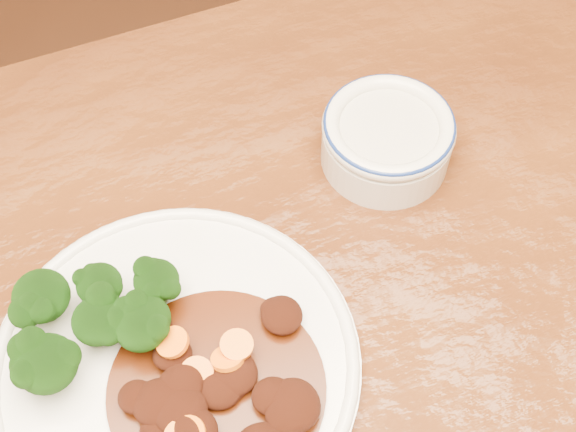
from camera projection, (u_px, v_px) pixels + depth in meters
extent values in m
cube|color=#5B2C10|center=(274.00, 414.00, 0.65)|extent=(1.60, 1.07, 0.04)
cylinder|color=white|center=(176.00, 366.00, 0.65)|extent=(0.30, 0.30, 0.01)
torus|color=white|center=(175.00, 363.00, 0.64)|extent=(0.30, 0.30, 0.01)
cylinder|color=#618B48|center=(150.00, 331.00, 0.65)|extent=(0.01, 0.01, 0.02)
ellipsoid|color=black|center=(146.00, 319.00, 0.63)|extent=(0.04, 0.04, 0.03)
cylinder|color=#618B48|center=(49.00, 310.00, 0.66)|extent=(0.01, 0.01, 0.02)
ellipsoid|color=black|center=(41.00, 296.00, 0.64)|extent=(0.05, 0.05, 0.04)
cylinder|color=#618B48|center=(104.00, 296.00, 0.67)|extent=(0.01, 0.01, 0.02)
ellipsoid|color=black|center=(99.00, 284.00, 0.65)|extent=(0.04, 0.04, 0.03)
cylinder|color=#618B48|center=(160.00, 293.00, 0.67)|extent=(0.01, 0.01, 0.02)
ellipsoid|color=black|center=(156.00, 280.00, 0.65)|extent=(0.04, 0.04, 0.03)
cylinder|color=#618B48|center=(104.00, 333.00, 0.65)|extent=(0.01, 0.01, 0.02)
ellipsoid|color=black|center=(98.00, 321.00, 0.63)|extent=(0.04, 0.04, 0.03)
cylinder|color=#618B48|center=(54.00, 376.00, 0.63)|extent=(0.01, 0.01, 0.02)
ellipsoid|color=black|center=(47.00, 364.00, 0.61)|extent=(0.05, 0.05, 0.04)
cylinder|color=#618B48|center=(145.00, 339.00, 0.64)|extent=(0.01, 0.01, 0.02)
ellipsoid|color=black|center=(141.00, 326.00, 0.63)|extent=(0.04, 0.04, 0.03)
cylinder|color=#441E07|center=(217.00, 389.00, 0.63)|extent=(0.17, 0.17, 0.00)
ellipsoid|color=black|center=(282.00, 315.00, 0.65)|extent=(0.03, 0.04, 0.02)
ellipsoid|color=black|center=(229.00, 369.00, 0.63)|extent=(0.03, 0.03, 0.01)
ellipsoid|color=black|center=(275.00, 309.00, 0.65)|extent=(0.03, 0.02, 0.01)
ellipsoid|color=black|center=(181.00, 411.00, 0.60)|extent=(0.04, 0.04, 0.02)
ellipsoid|color=black|center=(181.00, 385.00, 0.62)|extent=(0.04, 0.03, 0.02)
ellipsoid|color=black|center=(220.00, 390.00, 0.62)|extent=(0.04, 0.03, 0.02)
ellipsoid|color=black|center=(272.00, 396.00, 0.61)|extent=(0.03, 0.03, 0.02)
ellipsoid|color=black|center=(294.00, 405.00, 0.61)|extent=(0.04, 0.04, 0.02)
ellipsoid|color=black|center=(229.00, 388.00, 0.62)|extent=(0.03, 0.02, 0.01)
ellipsoid|color=black|center=(192.00, 431.00, 0.59)|extent=(0.04, 0.04, 0.02)
ellipsoid|color=black|center=(289.00, 414.00, 0.60)|extent=(0.04, 0.03, 0.02)
ellipsoid|color=black|center=(182.00, 423.00, 0.60)|extent=(0.04, 0.03, 0.02)
ellipsoid|color=black|center=(145.00, 328.00, 0.64)|extent=(0.04, 0.04, 0.02)
ellipsoid|color=black|center=(161.00, 402.00, 0.61)|extent=(0.04, 0.04, 0.02)
ellipsoid|color=black|center=(235.00, 374.00, 0.62)|extent=(0.04, 0.04, 0.02)
ellipsoid|color=black|center=(172.00, 355.00, 0.63)|extent=(0.03, 0.03, 0.02)
ellipsoid|color=black|center=(136.00, 397.00, 0.61)|extent=(0.03, 0.03, 0.01)
cylinder|color=orange|center=(237.00, 345.00, 0.62)|extent=(0.03, 0.03, 0.01)
cylinder|color=orange|center=(173.00, 342.00, 0.62)|extent=(0.03, 0.03, 0.01)
cylinder|color=orange|center=(197.00, 373.00, 0.62)|extent=(0.03, 0.03, 0.02)
cylinder|color=orange|center=(269.00, 397.00, 0.61)|extent=(0.03, 0.03, 0.01)
cylinder|color=orange|center=(228.00, 358.00, 0.62)|extent=(0.04, 0.04, 0.02)
cylinder|color=silver|center=(386.00, 146.00, 0.76)|extent=(0.12, 0.12, 0.04)
cylinder|color=beige|center=(389.00, 129.00, 0.74)|extent=(0.09, 0.09, 0.01)
torus|color=silver|center=(389.00, 126.00, 0.73)|extent=(0.12, 0.12, 0.02)
torus|color=navy|center=(389.00, 124.00, 0.73)|extent=(0.12, 0.12, 0.01)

